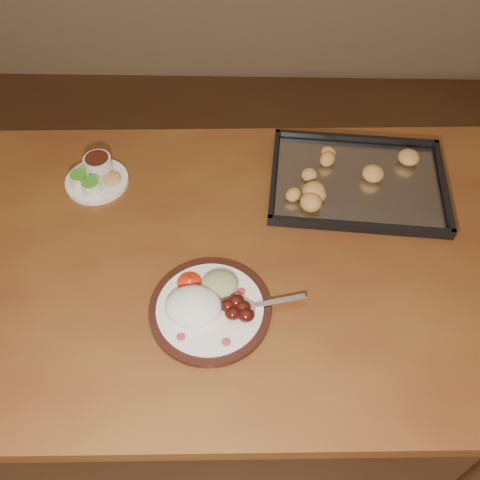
{
  "coord_description": "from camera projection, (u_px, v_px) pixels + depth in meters",
  "views": [
    {
      "loc": [
        0.25,
        -0.54,
        1.75
      ],
      "look_at": [
        0.24,
        0.24,
        0.77
      ],
      "focal_mm": 40.0,
      "sensor_mm": 36.0,
      "label": 1
    }
  ],
  "objects": [
    {
      "name": "ground",
      "position": [
        164.0,
        446.0,
        1.71
      ],
      "size": [
        4.0,
        4.0,
        0.0
      ],
      "primitive_type": "plane",
      "color": "#51361B",
      "rests_on": "ground"
    },
    {
      "name": "baking_tray",
      "position": [
        358.0,
        181.0,
        1.38
      ],
      "size": [
        0.47,
        0.36,
        0.05
      ],
      "rotation": [
        0.0,
        0.0,
        -0.08
      ],
      "color": "black",
      "rests_on": "dining_table"
    },
    {
      "name": "condiment_saucer",
      "position": [
        96.0,
        176.0,
        1.38
      ],
      "size": [
        0.16,
        0.16,
        0.05
      ],
      "rotation": [
        0.0,
        0.0,
        -0.32
      ],
      "color": "white",
      "rests_on": "dining_table"
    },
    {
      "name": "dining_table",
      "position": [
        218.0,
        278.0,
        1.32
      ],
      "size": [
        1.53,
        0.95,
        0.75
      ],
      "rotation": [
        0.0,
        0.0,
        0.03
      ],
      "color": "brown",
      "rests_on": "ground"
    },
    {
      "name": "dinner_plate",
      "position": [
        207.0,
        306.0,
        1.14
      ],
      "size": [
        0.34,
        0.26,
        0.06
      ],
      "rotation": [
        0.0,
        0.0,
        0.05
      ],
      "color": "black",
      "rests_on": "dining_table"
    }
  ]
}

